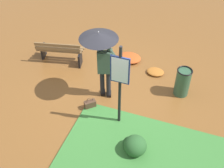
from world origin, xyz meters
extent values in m
plane|color=brown|center=(0.00, 0.00, 0.00)|extent=(18.00, 18.00, 0.00)
cylinder|color=black|center=(-0.03, 0.06, 0.43)|extent=(0.12, 0.12, 0.86)
cylinder|color=black|center=(0.15, 0.06, 0.43)|extent=(0.12, 0.12, 0.86)
cube|color=black|center=(-0.03, 0.02, 0.04)|extent=(0.18, 0.24, 0.08)
cube|color=black|center=(0.15, 0.02, 0.04)|extent=(0.18, 0.24, 0.08)
cube|color=#334738|center=(0.06, 0.06, 1.18)|extent=(0.44, 0.35, 0.64)
sphere|color=beige|center=(0.06, 0.06, 1.64)|extent=(0.20, 0.20, 0.20)
ellipsoid|color=black|center=(0.06, 0.06, 1.67)|extent=(0.20, 0.20, 0.15)
cylinder|color=#334738|center=(-0.15, 0.03, 1.39)|extent=(0.18, 0.13, 0.18)
cylinder|color=#334738|center=(-0.11, 0.02, 1.48)|extent=(0.24, 0.11, 0.33)
cube|color=black|center=(-0.03, 0.04, 1.62)|extent=(0.07, 0.04, 0.14)
cylinder|color=#334738|center=(0.22, 0.06, 1.42)|extent=(0.11, 0.10, 0.09)
cylinder|color=#334738|center=(0.21, 0.07, 1.51)|extent=(0.10, 0.09, 0.23)
cylinder|color=#A5A5AD|center=(0.20, 0.08, 1.83)|extent=(0.02, 0.02, 0.41)
cone|color=black|center=(0.20, 0.08, 1.92)|extent=(0.96, 0.96, 0.16)
sphere|color=#A5A5AD|center=(0.20, 0.08, 2.03)|extent=(0.02, 0.02, 0.02)
cylinder|color=black|center=(-0.60, 0.84, 1.15)|extent=(0.07, 0.07, 2.30)
cube|color=navy|center=(-0.60, 0.86, 1.70)|extent=(0.44, 0.04, 0.70)
cube|color=silver|center=(-0.60, 0.88, 1.70)|extent=(0.38, 0.01, 0.64)
cube|color=#4C3323|center=(0.28, 0.65, 0.12)|extent=(0.31, 0.31, 0.24)
torus|color=#4C3323|center=(0.28, 0.65, 0.28)|extent=(0.14, 0.13, 0.18)
cube|color=black|center=(1.28, -0.94, 0.22)|extent=(0.14, 0.36, 0.44)
cube|color=black|center=(2.56, -0.94, 0.22)|extent=(0.14, 0.36, 0.44)
cube|color=brown|center=(1.92, -1.06, 0.46)|extent=(1.39, 0.41, 0.04)
cube|color=brown|center=(1.92, -0.94, 0.46)|extent=(1.39, 0.41, 0.04)
cube|color=brown|center=(1.92, -0.82, 0.46)|extent=(1.39, 0.41, 0.04)
cube|color=brown|center=(1.92, -0.77, 0.56)|extent=(1.37, 0.36, 0.10)
cube|color=brown|center=(1.92, -0.77, 0.70)|extent=(1.37, 0.36, 0.10)
cylinder|color=#2D5138|center=(-1.88, -0.72, 0.40)|extent=(0.40, 0.40, 0.80)
torus|color=black|center=(-1.88, -0.72, 0.82)|extent=(0.42, 0.42, 0.04)
ellipsoid|color=#285628|center=(-1.23, 1.59, 0.23)|extent=(0.52, 0.52, 0.47)
ellipsoid|color=#1E421E|center=(-1.08, 1.51, 0.16)|extent=(0.31, 0.31, 0.31)
ellipsoid|color=#A86023|center=(-1.01, -1.34, 0.06)|extent=(0.52, 0.42, 0.11)
ellipsoid|color=#B74C1E|center=(-0.07, -1.71, 0.08)|extent=(0.75, 0.60, 0.17)
camera|label=1|loc=(-2.08, 5.49, 5.67)|focal=46.91mm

